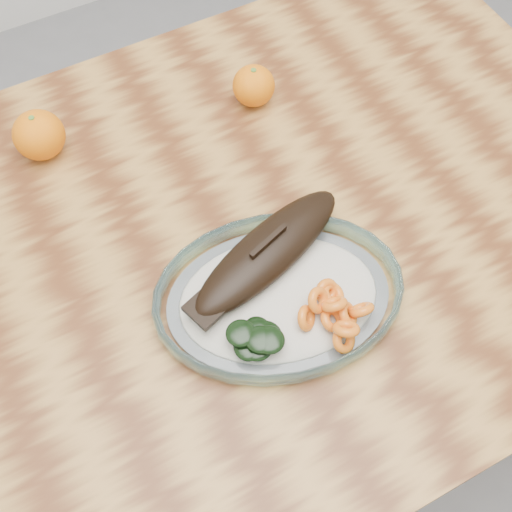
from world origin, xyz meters
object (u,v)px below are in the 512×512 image
orange_left (39,135)px  orange_right (254,86)px  dining_table (227,274)px  plated_meal (278,292)px

orange_left → orange_right: orange_left is taller
dining_table → orange_left: 0.33m
plated_meal → orange_left: size_ratio=9.50×
plated_meal → dining_table: bearing=116.5°
dining_table → orange_left: size_ratio=16.58×
dining_table → orange_left: bearing=122.9°
dining_table → orange_left: (-0.16, 0.25, 0.14)m
plated_meal → orange_right: bearing=83.9°
orange_left → orange_right: 0.32m
dining_table → plated_meal: plated_meal is taller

